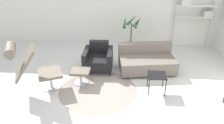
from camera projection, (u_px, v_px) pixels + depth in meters
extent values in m
plane|color=silver|center=(105.00, 88.00, 5.20)|extent=(12.00, 12.00, 0.00)
cube|color=silver|center=(113.00, 4.00, 7.19)|extent=(12.00, 0.06, 2.80)
cylinder|color=gray|center=(98.00, 90.00, 5.13)|extent=(1.84, 1.84, 0.01)
cylinder|color=#BCBCC1|center=(52.00, 88.00, 5.21)|extent=(0.58, 0.58, 0.02)
cylinder|color=#BCBCC1|center=(51.00, 81.00, 5.12)|extent=(0.06, 0.06, 0.35)
cube|color=#6B6051|center=(50.00, 73.00, 5.03)|extent=(0.72, 0.76, 0.06)
cube|color=#6B6051|center=(25.00, 62.00, 4.72)|extent=(0.69, 0.75, 0.68)
cylinder|color=#6B6051|center=(10.00, 50.00, 4.51)|extent=(0.41, 0.58, 0.21)
cylinder|color=#BCBCC1|center=(81.00, 82.00, 5.42)|extent=(0.36, 0.36, 0.02)
cylinder|color=#BCBCC1|center=(81.00, 77.00, 5.35)|extent=(0.05, 0.05, 0.27)
cube|color=#6B6051|center=(80.00, 71.00, 5.28)|extent=(0.46, 0.39, 0.06)
cube|color=silver|center=(98.00, 68.00, 6.05)|extent=(0.63, 0.65, 0.06)
cube|color=black|center=(98.00, 62.00, 5.97)|extent=(0.53, 0.79, 0.32)
cube|color=black|center=(99.00, 47.00, 6.09)|extent=(0.53, 0.19, 0.34)
cube|color=black|center=(110.00, 59.00, 5.91)|extent=(0.13, 0.79, 0.51)
cube|color=black|center=(86.00, 59.00, 5.94)|extent=(0.13, 0.79, 0.51)
cube|color=black|center=(146.00, 70.00, 5.97)|extent=(1.40, 0.92, 0.05)
cube|color=#70665B|center=(147.00, 63.00, 5.89)|extent=(1.57, 1.07, 0.34)
cube|color=#70665B|center=(145.00, 48.00, 6.04)|extent=(1.47, 0.41, 0.30)
cube|color=black|center=(157.00, 75.00, 4.91)|extent=(0.40, 0.40, 0.02)
cylinder|color=black|center=(149.00, 88.00, 4.85)|extent=(0.02, 0.02, 0.41)
cylinder|color=black|center=(166.00, 88.00, 4.83)|extent=(0.02, 0.02, 0.41)
cylinder|color=black|center=(148.00, 79.00, 5.18)|extent=(0.02, 0.02, 0.41)
cylinder|color=black|center=(163.00, 80.00, 5.15)|extent=(0.02, 0.02, 0.41)
cylinder|color=silver|center=(131.00, 47.00, 7.12)|extent=(0.31, 0.31, 0.31)
cylinder|color=#382819|center=(131.00, 42.00, 7.05)|extent=(0.28, 0.28, 0.02)
cylinder|color=brown|center=(131.00, 34.00, 6.93)|extent=(0.04, 0.04, 0.54)
cone|color=#2D6B33|center=(138.00, 21.00, 6.77)|extent=(0.19, 0.47, 0.37)
cone|color=#2D6B33|center=(132.00, 20.00, 6.87)|extent=(0.37, 0.13, 0.37)
cone|color=#2D6B33|center=(125.00, 22.00, 6.79)|extent=(0.14, 0.47, 0.32)
cone|color=#2D6B33|center=(132.00, 25.00, 6.64)|extent=(0.35, 0.12, 0.27)
cylinder|color=#BCBCC1|center=(174.00, 18.00, 7.17)|extent=(0.03, 0.03, 1.94)
cylinder|color=#BCBCC1|center=(211.00, 19.00, 7.10)|extent=(0.03, 0.03, 1.94)
cube|color=white|center=(194.00, 17.00, 6.99)|extent=(1.22, 0.28, 0.02)
cube|color=white|center=(196.00, 5.00, 6.83)|extent=(1.22, 0.28, 0.02)
cube|color=beige|center=(207.00, 14.00, 6.91)|extent=(0.24, 0.24, 0.20)
cube|color=silver|center=(186.00, 2.00, 6.79)|extent=(0.28, 0.24, 0.18)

